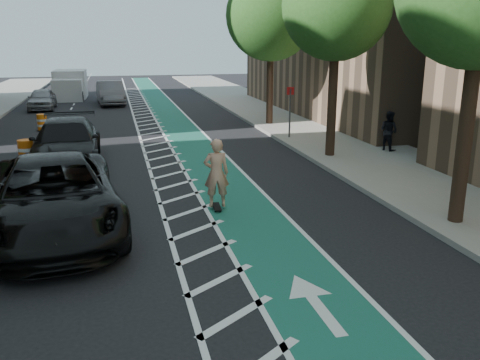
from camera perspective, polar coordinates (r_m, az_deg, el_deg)
name	(u,v)px	position (r m, az deg, el deg)	size (l,w,h in m)	color
ground	(138,259)	(11.27, -11.35, -8.72)	(120.00, 120.00, 0.00)	black
bike_lane	(200,154)	(21.06, -4.55, 2.92)	(2.00, 90.00, 0.01)	#175043
buffer_strip	(163,156)	(20.88, -8.62, 2.68)	(1.40, 90.00, 0.01)	silver
sidewalk_right	(345,145)	(22.98, 11.68, 3.88)	(5.00, 90.00, 0.15)	gray
curb_right	(292,148)	(22.05, 5.90, 3.65)	(0.12, 90.00, 0.16)	gray
tree_r_c	(337,6)	(20.09, 10.80, 18.66)	(4.20, 4.20, 7.90)	#382619
tree_r_d	(272,16)	(27.57, 3.61, 17.94)	(4.20, 4.20, 7.90)	#382619
sign_post	(290,112)	(23.87, 5.62, 7.66)	(0.35, 0.08, 2.47)	#4C4C4C
skateboard	(217,207)	(14.16, -2.62, -3.01)	(0.26, 0.73, 0.10)	black
skateboarder	(216,173)	(13.88, -2.67, 0.79)	(0.69, 0.46, 1.90)	tan
suv_near	(54,196)	(13.06, -20.18, -1.75)	(3.02, 6.54, 1.82)	black
suv_far	(66,143)	(19.98, -18.93, 3.93)	(2.39, 5.89, 1.71)	black
car_silver	(42,99)	(37.32, -21.35, 8.48)	(1.66, 4.13, 1.41)	gray
car_grey	(110,93)	(38.74, -14.34, 9.46)	(1.76, 5.06, 1.67)	slate
pedestrian	(389,131)	(21.81, 16.37, 5.33)	(0.79, 0.61, 1.62)	black
box_truck	(70,86)	(43.57, -18.55, 10.00)	(2.49, 5.34, 2.21)	silver
barrel_b	(27,154)	(20.57, -22.85, 2.75)	(0.72, 0.72, 0.98)	#D65B0B
barrel_c	(42,123)	(28.42, -21.32, 6.00)	(0.63, 0.63, 0.86)	orange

